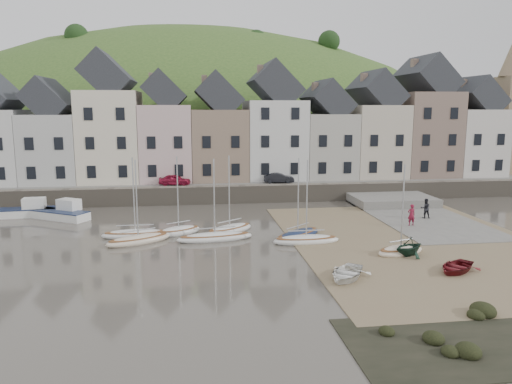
{
  "coord_description": "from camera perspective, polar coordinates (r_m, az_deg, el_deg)",
  "views": [
    {
      "loc": [
        -5.24,
        -32.82,
        9.78
      ],
      "look_at": [
        0.0,
        6.0,
        3.0
      ],
      "focal_mm": 34.46,
      "sensor_mm": 36.0,
      "label": 1
    }
  ],
  "objects": [
    {
      "name": "person_red",
      "position": [
        42.53,
        17.59,
        -2.54
      ],
      "size": [
        0.68,
        0.47,
        1.79
      ],
      "primitive_type": "imported",
      "rotation": [
        0.0,
        0.0,
        3.2
      ],
      "color": "maroon",
      "rests_on": "slipway"
    },
    {
      "name": "sailboat_6",
      "position": [
        36.08,
        5.85,
        -5.53
      ],
      "size": [
        4.93,
        1.59,
        6.32
      ],
      "color": "white",
      "rests_on": "ground"
    },
    {
      "name": "slipway",
      "position": [
        46.58,
        18.28,
        -2.73
      ],
      "size": [
        8.0,
        18.0,
        0.12
      ],
      "primitive_type": "cube",
      "color": "slate",
      "rests_on": "ground"
    },
    {
      "name": "quay_land",
      "position": [
        65.65,
        -3.04,
        1.9
      ],
      "size": [
        90.0,
        30.0,
        1.5
      ],
      "primitive_type": "cube",
      "color": "#375723",
      "rests_on": "ground"
    },
    {
      "name": "sailboat_7",
      "position": [
        34.68,
        16.43,
        -6.51
      ],
      "size": [
        3.88,
        2.55,
        6.32
      ],
      "color": "beige",
      "rests_on": "ground"
    },
    {
      "name": "ground",
      "position": [
        34.64,
        1.34,
        -6.58
      ],
      "size": [
        160.0,
        160.0,
        0.0
      ],
      "primitive_type": "plane",
      "color": "#413C33",
      "rests_on": "ground"
    },
    {
      "name": "townhouse_terrace",
      "position": [
        57.3,
        -0.67,
        7.36
      ],
      "size": [
        61.05,
        8.0,
        13.93
      ],
      "color": "silver",
      "rests_on": "quay_land"
    },
    {
      "name": "sailboat_0",
      "position": [
        38.61,
        -13.83,
        -4.75
      ],
      "size": [
        5.08,
        1.61,
        6.32
      ],
      "color": "white",
      "rests_on": "ground"
    },
    {
      "name": "motorboat_0",
      "position": [
        46.82,
        -21.57,
        -2.21
      ],
      "size": [
        5.56,
        4.34,
        1.7
      ],
      "color": "white",
      "rests_on": "ground"
    },
    {
      "name": "rowboat_red",
      "position": [
        31.99,
        22.21,
        -8.03
      ],
      "size": [
        3.74,
        3.56,
        0.63
      ],
      "primitive_type": "imported",
      "rotation": [
        0.0,
        0.0,
        -0.93
      ],
      "color": "maroon",
      "rests_on": "beach"
    },
    {
      "name": "seawall",
      "position": [
        50.87,
        -1.66,
        -0.24
      ],
      "size": [
        70.0,
        1.2,
        1.8
      ],
      "primitive_type": "cube",
      "color": "slate",
      "rests_on": "ground"
    },
    {
      "name": "car_right",
      "position": [
        53.73,
        2.67,
        1.64
      ],
      "size": [
        3.42,
        1.51,
        1.09
      ],
      "primitive_type": "imported",
      "rotation": [
        0.0,
        0.0,
        1.46
      ],
      "color": "black",
      "rests_on": "quay_street"
    },
    {
      "name": "car_left",
      "position": [
        52.89,
        -9.41,
        1.41
      ],
      "size": [
        3.49,
        1.83,
        1.13
      ],
      "primitive_type": "imported",
      "rotation": [
        0.0,
        0.0,
        1.42
      ],
      "color": "maroon",
      "rests_on": "quay_street"
    },
    {
      "name": "sailboat_4",
      "position": [
        36.79,
        -4.8,
        -5.22
      ],
      "size": [
        5.86,
        2.31,
        6.32
      ],
      "color": "white",
      "rests_on": "ground"
    },
    {
      "name": "rowboat_green",
      "position": [
        34.26,
        17.34,
        -6.03
      ],
      "size": [
        3.02,
        2.86,
        1.25
      ],
      "primitive_type": "imported",
      "rotation": [
        0.0,
        0.0,
        -1.14
      ],
      "color": "#153022",
      "rests_on": "beach"
    },
    {
      "name": "sailboat_5",
      "position": [
        37.39,
        4.86,
        -4.97
      ],
      "size": [
        4.71,
        4.35,
        6.32
      ],
      "color": "#162345",
      "rests_on": "ground"
    },
    {
      "name": "beach",
      "position": [
        37.89,
        18.08,
        -5.59
      ],
      "size": [
        18.0,
        26.0,
        0.06
      ],
      "primitive_type": "cube",
      "color": "#7E684C",
      "rests_on": "ground"
    },
    {
      "name": "sailboat_3",
      "position": [
        38.98,
        -3.09,
        -4.33
      ],
      "size": [
        4.46,
        3.85,
        6.32
      ],
      "color": "white",
      "rests_on": "ground"
    },
    {
      "name": "motorboat_2",
      "position": [
        49.03,
        -24.98,
        -1.92
      ],
      "size": [
        5.49,
        2.12,
        1.7
      ],
      "color": "white",
      "rests_on": "ground"
    },
    {
      "name": "quay_street",
      "position": [
        54.2,
        -2.05,
        1.08
      ],
      "size": [
        70.0,
        7.0,
        0.1
      ],
      "primitive_type": "cube",
      "color": "slate",
      "rests_on": "quay_land"
    },
    {
      "name": "rowboat_white",
      "position": [
        28.98,
        10.45,
        -9.23
      ],
      "size": [
        3.85,
        4.04,
        0.68
      ],
      "primitive_type": "imported",
      "rotation": [
        0.0,
        0.0,
        -0.64
      ],
      "color": "white",
      "rests_on": "beach"
    },
    {
      "name": "hillside",
      "position": [
        96.88,
        -7.28,
        -6.92
      ],
      "size": [
        134.4,
        84.0,
        84.0
      ],
      "color": "#375723",
      "rests_on": "ground"
    },
    {
      "name": "sailboat_1",
      "position": [
        38.88,
        -8.96,
        -4.46
      ],
      "size": [
        3.94,
        3.08,
        6.32
      ],
      "color": "white",
      "rests_on": "ground"
    },
    {
      "name": "shore_rocks",
      "position": [
        24.29,
        26.7,
        -14.74
      ],
      "size": [
        14.0,
        6.23,
        0.78
      ],
      "color": "black",
      "rests_on": "ground"
    },
    {
      "name": "person_dark",
      "position": [
        45.73,
        19.07,
        -1.8
      ],
      "size": [
        0.93,
        0.77,
        1.74
      ],
      "primitive_type": "imported",
      "rotation": [
        0.0,
        0.0,
        3.0
      ],
      "color": "black",
      "rests_on": "slipway"
    },
    {
      "name": "sailboat_2",
      "position": [
        36.95,
        -13.5,
        -5.39
      ],
      "size": [
        5.0,
        3.56,
        6.32
      ],
      "color": "beige",
      "rests_on": "ground"
    }
  ]
}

